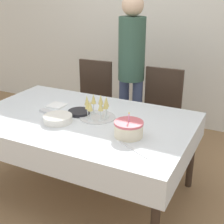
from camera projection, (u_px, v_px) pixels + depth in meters
ground_plane at (84, 190)px, 2.89m from camera, size 12.00×12.00×0.00m
wall_back at (158, 21)px, 3.96m from camera, size 8.00×0.05×2.70m
dining_table at (81, 128)px, 2.65m from camera, size 1.84×1.15×0.73m
dining_chair_far_left at (92, 100)px, 3.60m from camera, size 0.44×0.44×0.97m
dining_chair_far_right at (160, 111)px, 3.26m from camera, size 0.44×0.44×0.97m
birthday_cake at (129, 129)px, 2.27m from camera, size 0.21×0.21×0.19m
champagne_tray at (97, 107)px, 2.59m from camera, size 0.30×0.30×0.18m
plate_stack_main at (58, 119)px, 2.53m from camera, size 0.23×0.23×0.06m
plate_stack_dessert at (79, 112)px, 2.69m from camera, size 0.20×0.20×0.03m
cake_knife at (133, 149)px, 2.10m from camera, size 0.27×0.15×0.00m
fork_pile at (48, 112)px, 2.71m from camera, size 0.18×0.10×0.02m
napkin_pile at (57, 105)px, 2.87m from camera, size 0.15×0.15×0.01m
person_standing at (132, 61)px, 3.28m from camera, size 0.28×0.28×1.70m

